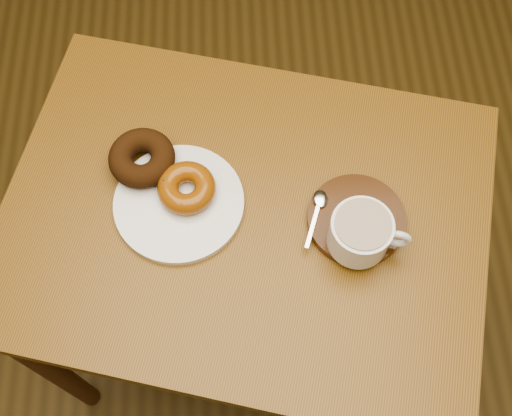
{
  "coord_description": "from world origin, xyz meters",
  "views": [
    {
      "loc": [
        0.01,
        -0.28,
        1.77
      ],
      "look_at": [
        0.03,
        0.18,
        0.8
      ],
      "focal_mm": 45.0,
      "sensor_mm": 36.0,
      "label": 1
    }
  ],
  "objects_px": {
    "donut_plate": "(179,203)",
    "coffee_cup": "(361,233)",
    "saucer": "(356,220)",
    "cafe_table": "(245,241)"
  },
  "relations": [
    {
      "from": "donut_plate",
      "to": "coffee_cup",
      "type": "height_order",
      "value": "coffee_cup"
    },
    {
      "from": "donut_plate",
      "to": "saucer",
      "type": "bearing_deg",
      "value": -8.6
    },
    {
      "from": "donut_plate",
      "to": "coffee_cup",
      "type": "bearing_deg",
      "value": -16.52
    },
    {
      "from": "donut_plate",
      "to": "saucer",
      "type": "relative_size",
      "value": 1.35
    },
    {
      "from": "saucer",
      "to": "cafe_table",
      "type": "bearing_deg",
      "value": 172.74
    },
    {
      "from": "donut_plate",
      "to": "coffee_cup",
      "type": "relative_size",
      "value": 1.7
    },
    {
      "from": "donut_plate",
      "to": "saucer",
      "type": "height_order",
      "value": "saucer"
    },
    {
      "from": "coffee_cup",
      "to": "donut_plate",
      "type": "bearing_deg",
      "value": 177.29
    },
    {
      "from": "donut_plate",
      "to": "cafe_table",
      "type": "bearing_deg",
      "value": -10.87
    },
    {
      "from": "saucer",
      "to": "coffee_cup",
      "type": "xyz_separation_m",
      "value": [
        -0.0,
        -0.04,
        0.04
      ]
    }
  ]
}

